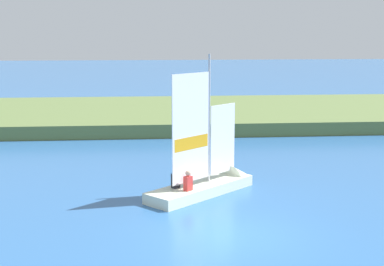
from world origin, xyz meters
TOP-DOWN VIEW (x-y plane):
  - ground_plane at (0.00, 0.00)m, footprint 200.00×200.00m
  - shore_bank at (0.00, 22.26)m, footprint 80.00×13.81m
  - sailboat at (0.17, 4.91)m, footprint 4.63×4.36m

SIDE VIEW (x-z plane):
  - ground_plane at x=0.00m, z-range 0.00..0.00m
  - shore_bank at x=0.00m, z-range 0.00..0.78m
  - sailboat at x=0.17m, z-range -2.33..3.13m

